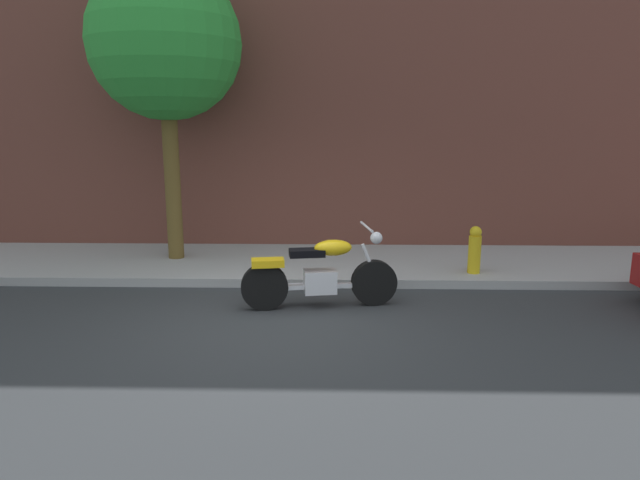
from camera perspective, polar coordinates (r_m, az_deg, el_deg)
ground_plane at (r=7.27m, az=-4.44°, el=-8.45°), size 60.00×60.00×0.00m
sidewalk at (r=9.96m, az=-2.81°, el=-2.39°), size 20.36×2.57×0.14m
building_facade at (r=11.26m, az=-2.41°, el=18.37°), size 20.36×0.50×7.60m
motorcycle at (r=7.74m, az=-0.02°, el=-3.60°), size 2.16×0.72×1.14m
street_tree at (r=10.22m, az=-15.46°, el=18.60°), size 2.56×2.56×5.10m
fire_hydrant at (r=9.33m, az=15.42°, el=-1.35°), size 0.20×0.20×0.91m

